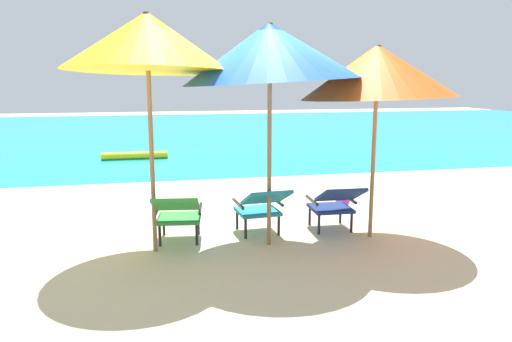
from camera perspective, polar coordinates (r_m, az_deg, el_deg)
The scene contains 10 objects.
ground_plane at distance 10.32m, azimuth -4.34°, elevation -0.26°, with size 40.00×40.00×0.00m, color beige.
ocean_band at distance 18.59m, azimuth -7.82°, elevation 4.61°, with size 40.00×18.00×0.01m, color teal.
swim_buoy at distance 12.42m, azimuth -14.01°, elevation 1.78°, with size 0.18×0.18×1.60m, color yellow.
lounge_chair_left at distance 5.89m, azimuth -9.14°, elevation -4.80°, with size 0.65×0.94×0.68m.
lounge_chair_center at distance 6.13m, azimuth 0.65°, elevation -4.04°, with size 0.61×0.92×0.68m.
lounge_chair_right at distance 6.35m, azimuth 9.25°, elevation -3.65°, with size 0.57×0.89×0.68m.
beach_umbrella_left at distance 5.52m, azimuth -12.66°, elevation 14.58°, with size 2.38×2.39×2.72m.
beach_umbrella_center at distance 5.61m, azimuth 1.64°, elevation 13.74°, with size 2.21×2.18×2.64m.
beach_umbrella_right at distance 6.08m, azimuth 14.04°, elevation 11.24°, with size 2.57×2.56×2.40m.
beach_ball at distance 7.66m, azimuth 10.14°, elevation -3.47°, with size 0.22×0.22×0.22m, color purple.
Camera 1 is at (-1.33, -6.04, 1.97)m, focal length 34.12 mm.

